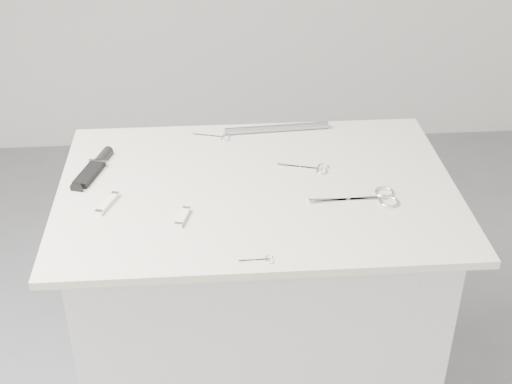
{
  "coord_description": "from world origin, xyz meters",
  "views": [
    {
      "loc": [
        -0.11,
        -1.53,
        1.86
      ],
      "look_at": [
        -0.01,
        -0.03,
        0.92
      ],
      "focal_mm": 50.0,
      "sensor_mm": 36.0,
      "label": 1
    }
  ],
  "objects": [
    {
      "name": "pocket_knife_a",
      "position": [
        -0.37,
        -0.06,
        0.93
      ],
      "size": [
        0.05,
        0.1,
        0.01
      ],
      "rotation": [
        0.0,
        0.0,
        1.2
      ],
      "color": "silver",
      "rests_on": "display_board"
    },
    {
      "name": "tiny_scissors",
      "position": [
        -0.01,
        -0.31,
        0.92
      ],
      "size": [
        0.08,
        0.03,
        0.0
      ],
      "rotation": [
        0.0,
        0.0,
        0.02
      ],
      "color": "white",
      "rests_on": "display_board"
    },
    {
      "name": "plinth",
      "position": [
        0.0,
        0.0,
        0.45
      ],
      "size": [
        0.9,
        0.6,
        0.9
      ],
      "primitive_type": "cube",
      "color": "silver",
      "rests_on": "ground"
    },
    {
      "name": "pocket_knife_b",
      "position": [
        -0.18,
        -0.14,
        0.92
      ],
      "size": [
        0.04,
        0.08,
        0.01
      ],
      "rotation": [
        0.0,
        0.0,
        1.3
      ],
      "color": "silver",
      "rests_on": "display_board"
    },
    {
      "name": "metal_rail",
      "position": [
        0.08,
        0.3,
        0.93
      ],
      "size": [
        0.3,
        0.04,
        0.02
      ],
      "primitive_type": "cylinder",
      "rotation": [
        0.0,
        1.57,
        0.07
      ],
      "color": "gray",
      "rests_on": "display_board"
    },
    {
      "name": "sheathed_knife",
      "position": [
        -0.42,
        0.12,
        0.93
      ],
      "size": [
        0.08,
        0.19,
        0.02
      ],
      "rotation": [
        0.0,
        0.0,
        1.28
      ],
      "color": "black",
      "rests_on": "display_board"
    },
    {
      "name": "large_shears",
      "position": [
        0.28,
        -0.08,
        0.92
      ],
      "size": [
        0.22,
        0.09,
        0.01
      ],
      "rotation": [
        0.0,
        0.0,
        0.03
      ],
      "color": "white",
      "rests_on": "display_board"
    },
    {
      "name": "embroidery_scissors_a",
      "position": [
        0.15,
        0.08,
        0.92
      ],
      "size": [
        0.13,
        0.07,
        0.0
      ],
      "rotation": [
        0.0,
        0.0,
        -0.28
      ],
      "color": "white",
      "rests_on": "display_board"
    },
    {
      "name": "embroidery_scissors_b",
      "position": [
        -0.09,
        0.27,
        0.92
      ],
      "size": [
        0.11,
        0.06,
        0.0
      ],
      "rotation": [
        0.0,
        0.0,
        -0.28
      ],
      "color": "white",
      "rests_on": "display_board"
    },
    {
      "name": "display_board",
      "position": [
        0.0,
        0.0,
        0.91
      ],
      "size": [
        1.0,
        0.7,
        0.02
      ],
      "primitive_type": "cube",
      "color": "beige",
      "rests_on": "plinth"
    }
  ]
}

